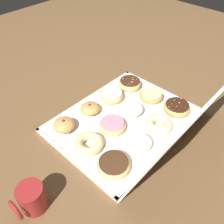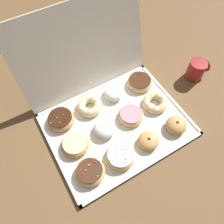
% 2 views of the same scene
% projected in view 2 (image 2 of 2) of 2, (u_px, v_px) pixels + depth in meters
% --- Properties ---
extents(ground_plane, '(3.00, 3.00, 0.00)m').
position_uv_depth(ground_plane, '(117.00, 125.00, 0.96)').
color(ground_plane, brown).
extents(donut_box, '(0.58, 0.44, 0.01)m').
position_uv_depth(donut_box, '(117.00, 125.00, 0.96)').
color(donut_box, silver).
rests_on(donut_box, ground).
extents(box_lid_open, '(0.58, 0.13, 0.39)m').
position_uv_depth(box_lid_open, '(83.00, 51.00, 0.93)').
color(box_lid_open, silver).
rests_on(box_lid_open, ground).
extents(sprinkle_donut_0, '(0.11, 0.11, 0.04)m').
position_uv_depth(sprinkle_donut_0, '(90.00, 172.00, 0.83)').
color(sprinkle_donut_0, '#E5B770').
rests_on(sprinkle_donut_0, donut_box).
extents(sprinkle_donut_1, '(0.11, 0.11, 0.04)m').
position_uv_depth(sprinkle_donut_1, '(120.00, 156.00, 0.86)').
color(sprinkle_donut_1, '#E5B770').
rests_on(sprinkle_donut_1, donut_box).
extents(jelly_filled_donut_2, '(0.08, 0.08, 0.05)m').
position_uv_depth(jelly_filled_donut_2, '(148.00, 141.00, 0.89)').
color(jelly_filled_donut_2, tan).
rests_on(jelly_filled_donut_2, donut_box).
extents(jelly_filled_donut_3, '(0.09, 0.09, 0.05)m').
position_uv_depth(jelly_filled_donut_3, '(176.00, 125.00, 0.93)').
color(jelly_filled_donut_3, tan).
rests_on(jelly_filled_donut_3, donut_box).
extents(glazed_ring_donut_4, '(0.11, 0.11, 0.04)m').
position_uv_depth(glazed_ring_donut_4, '(75.00, 144.00, 0.89)').
color(glazed_ring_donut_4, tan).
rests_on(glazed_ring_donut_4, donut_box).
extents(powdered_filled_donut_5, '(0.09, 0.09, 0.05)m').
position_uv_depth(powdered_filled_donut_5, '(105.00, 129.00, 0.92)').
color(powdered_filled_donut_5, white).
rests_on(powdered_filled_donut_5, donut_box).
extents(pink_frosted_donut_6, '(0.11, 0.11, 0.03)m').
position_uv_depth(pink_frosted_donut_6, '(130.00, 114.00, 0.96)').
color(pink_frosted_donut_6, '#E5B770').
rests_on(pink_frosted_donut_6, donut_box).
extents(cruller_donut_7, '(0.11, 0.11, 0.04)m').
position_uv_depth(cruller_donut_7, '(155.00, 103.00, 0.99)').
color(cruller_donut_7, '#EACC8C').
rests_on(cruller_donut_7, donut_box).
extents(sprinkle_donut_8, '(0.12, 0.12, 0.04)m').
position_uv_depth(sprinkle_donut_8, '(61.00, 119.00, 0.95)').
color(sprinkle_donut_8, tan).
rests_on(sprinkle_donut_8, donut_box).
extents(cruller_donut_9, '(0.11, 0.11, 0.04)m').
position_uv_depth(cruller_donut_9, '(90.00, 106.00, 0.98)').
color(cruller_donut_9, beige).
rests_on(cruller_donut_9, donut_box).
extents(powdered_filled_donut_10, '(0.09, 0.09, 0.05)m').
position_uv_depth(powdered_filled_donut_10, '(114.00, 93.00, 1.02)').
color(powdered_filled_donut_10, white).
rests_on(powdered_filled_donut_10, donut_box).
extents(chocolate_frosted_donut_11, '(0.12, 0.12, 0.04)m').
position_uv_depth(chocolate_frosted_donut_11, '(140.00, 82.00, 1.05)').
color(chocolate_frosted_donut_11, '#E5B770').
rests_on(chocolate_frosted_donut_11, donut_box).
extents(coffee_mug, '(0.10, 0.08, 0.10)m').
position_uv_depth(coffee_mug, '(197.00, 69.00, 1.07)').
color(coffee_mug, maroon).
rests_on(coffee_mug, ground).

